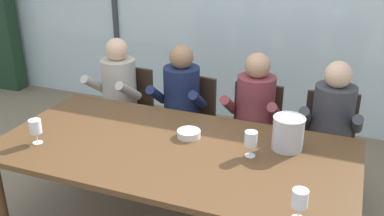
% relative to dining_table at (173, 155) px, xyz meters
% --- Properties ---
extents(ground, '(14.00, 14.00, 0.00)m').
position_rel_dining_table_xyz_m(ground, '(0.00, 1.00, -0.68)').
color(ground, '#847056').
extents(window_glass_panel, '(7.62, 0.03, 2.60)m').
position_rel_dining_table_xyz_m(window_glass_panel, '(0.00, 2.23, 0.62)').
color(window_glass_panel, silver).
rests_on(window_glass_panel, ground).
extents(dining_table, '(2.42, 1.18, 0.74)m').
position_rel_dining_table_xyz_m(dining_table, '(0.00, 0.00, 0.00)').
color(dining_table, brown).
rests_on(dining_table, ground).
extents(chair_near_curtain, '(0.47, 0.47, 0.87)m').
position_rel_dining_table_xyz_m(chair_near_curtain, '(-0.92, 1.02, -0.18)').
color(chair_near_curtain, '#332319').
rests_on(chair_near_curtain, ground).
extents(chair_left_of_center, '(0.50, 0.50, 0.87)m').
position_rel_dining_table_xyz_m(chair_left_of_center, '(-0.28, 1.00, -0.18)').
color(chair_left_of_center, '#332319').
rests_on(chair_left_of_center, ground).
extents(chair_center, '(0.45, 0.45, 0.87)m').
position_rel_dining_table_xyz_m(chair_center, '(0.33, 0.99, -0.18)').
color(chair_center, '#332319').
rests_on(chair_center, ground).
extents(chair_right_of_center, '(0.49, 0.49, 0.87)m').
position_rel_dining_table_xyz_m(chair_right_of_center, '(0.95, 1.02, -0.18)').
color(chair_right_of_center, '#332319').
rests_on(chair_right_of_center, ground).
extents(person_beige_jumper, '(0.49, 0.63, 1.19)m').
position_rel_dining_table_xyz_m(person_beige_jumper, '(-0.97, 0.87, -0.01)').
color(person_beige_jumper, '#B7AD9E').
rests_on(person_beige_jumper, ground).
extents(person_navy_polo, '(0.47, 0.62, 1.19)m').
position_rel_dining_table_xyz_m(person_navy_polo, '(-0.33, 0.87, -0.01)').
color(person_navy_polo, '#192347').
rests_on(person_navy_polo, ground).
extents(person_maroon_top, '(0.47, 0.61, 1.19)m').
position_rel_dining_table_xyz_m(person_maroon_top, '(0.34, 0.87, -0.01)').
color(person_maroon_top, brown).
rests_on(person_maroon_top, ground).
extents(person_charcoal_jacket, '(0.47, 0.62, 1.19)m').
position_rel_dining_table_xyz_m(person_charcoal_jacket, '(0.96, 0.87, -0.01)').
color(person_charcoal_jacket, '#38383D').
rests_on(person_charcoal_jacket, ground).
extents(ice_bucket_primary, '(0.22, 0.22, 0.23)m').
position_rel_dining_table_xyz_m(ice_bucket_primary, '(0.72, 0.27, 0.18)').
color(ice_bucket_primary, '#B7B7BC').
rests_on(ice_bucket_primary, dining_table).
extents(tasting_bowl, '(0.17, 0.17, 0.05)m').
position_rel_dining_table_xyz_m(tasting_bowl, '(0.04, 0.18, 0.08)').
color(tasting_bowl, silver).
rests_on(tasting_bowl, dining_table).
extents(wine_glass_by_left_taster, '(0.08, 0.08, 0.17)m').
position_rel_dining_table_xyz_m(wine_glass_by_left_taster, '(-0.90, -0.28, 0.18)').
color(wine_glass_by_left_taster, silver).
rests_on(wine_glass_by_left_taster, dining_table).
extents(wine_glass_near_bucket, '(0.08, 0.08, 0.17)m').
position_rel_dining_table_xyz_m(wine_glass_near_bucket, '(0.90, -0.47, 0.18)').
color(wine_glass_near_bucket, silver).
rests_on(wine_glass_near_bucket, dining_table).
extents(wine_glass_center_pour, '(0.08, 0.08, 0.17)m').
position_rel_dining_table_xyz_m(wine_glass_center_pour, '(0.51, 0.08, 0.18)').
color(wine_glass_center_pour, silver).
rests_on(wine_glass_center_pour, dining_table).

